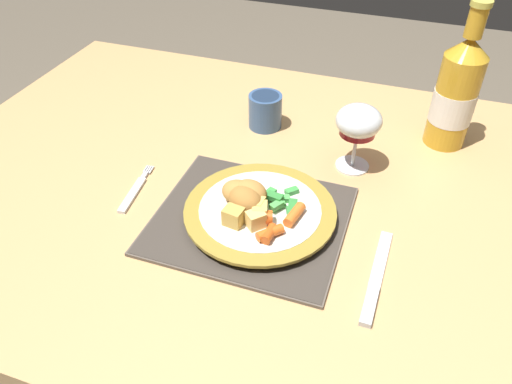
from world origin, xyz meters
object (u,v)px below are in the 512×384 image
dining_table (279,222)px  drinking_cup (265,110)px  fork (135,191)px  bottle (456,93)px  dinner_plate (260,212)px  table_knife (375,284)px  wine_glass (358,124)px

dining_table → drinking_cup: size_ratio=19.08×
dining_table → drinking_cup: drinking_cup is taller
fork → bottle: (0.51, 0.35, 0.11)m
fork → drinking_cup: 0.33m
dinner_plate → table_knife: dinner_plate is taller
dining_table → dinner_plate: bearing=-94.4°
dinner_plate → fork: bearing=-178.7°
table_knife → wine_glass: wine_glass is taller
dining_table → dinner_plate: dinner_plate is taller
dinner_plate → wine_glass: wine_glass is taller
dining_table → dinner_plate: (-0.01, -0.09, 0.10)m
drinking_cup → wine_glass: bearing=-22.4°
fork → wine_glass: bearing=30.2°
bottle → dining_table: bearing=-136.8°
table_knife → drinking_cup: (-0.29, 0.36, 0.04)m
wine_glass → fork: bearing=-149.8°
dining_table → wine_glass: bearing=44.3°
table_knife → fork: bearing=170.6°
dining_table → dinner_plate: 0.14m
dining_table → drinking_cup: (-0.09, 0.19, 0.12)m
fork → drinking_cup: bearing=62.5°
dining_table → table_knife: table_knife is taller
wine_glass → table_knife: bearing=-72.9°
bottle → drinking_cup: (-0.36, -0.06, -0.07)m
dining_table → fork: size_ratio=10.16×
dinner_plate → wine_glass: (0.12, 0.20, 0.08)m
wine_glass → dining_table: bearing=-135.7°
table_knife → wine_glass: (-0.09, 0.28, 0.09)m
table_knife → wine_glass: bearing=107.1°
dining_table → fork: (-0.24, -0.10, 0.09)m
drinking_cup → dining_table: bearing=-64.4°
drinking_cup → fork: bearing=-117.5°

